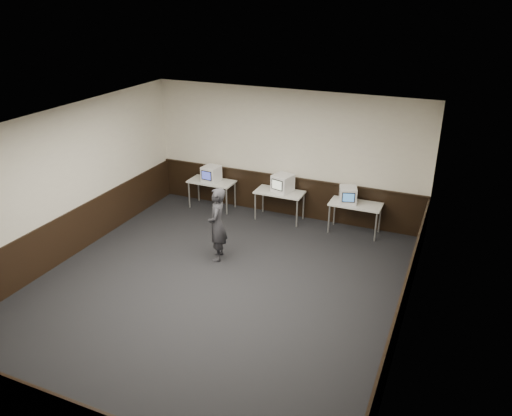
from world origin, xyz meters
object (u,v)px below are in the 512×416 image
(emac_left, at_px, (211,174))
(desk_center, at_px, (280,194))
(person, at_px, (217,224))
(desk_left, at_px, (212,183))
(desk_right, at_px, (356,206))
(emac_center, at_px, (283,183))
(emac_right, at_px, (348,195))

(emac_left, bearing_deg, desk_center, 7.38)
(person, bearing_deg, emac_left, -167.69)
(desk_left, xyz_separation_m, desk_center, (1.90, 0.00, 0.00))
(desk_center, distance_m, person, 2.45)
(desk_center, bearing_deg, desk_left, 180.00)
(desk_left, bearing_deg, desk_center, 0.00)
(desk_right, bearing_deg, emac_left, -179.57)
(desk_left, bearing_deg, desk_right, 0.00)
(desk_left, height_order, emac_left, emac_left)
(desk_center, bearing_deg, person, -101.63)
(desk_left, xyz_separation_m, emac_left, (0.01, -0.03, 0.28))
(desk_left, bearing_deg, person, -59.55)
(desk_left, relative_size, emac_left, 2.51)
(emac_center, bearing_deg, desk_left, -162.84)
(desk_left, relative_size, desk_center, 1.00)
(emac_center, relative_size, person, 0.35)
(desk_center, distance_m, desk_right, 1.90)
(desk_left, height_order, emac_right, emac_right)
(emac_right, relative_size, person, 0.31)
(emac_left, height_order, emac_center, emac_center)
(emac_center, distance_m, emac_right, 1.65)
(desk_left, xyz_separation_m, person, (1.41, -2.39, 0.13))
(desk_right, distance_m, emac_left, 3.80)
(desk_left, height_order, desk_center, same)
(emac_right, bearing_deg, person, -149.81)
(emac_right, bearing_deg, desk_right, -6.37)
(desk_left, distance_m, desk_center, 1.90)
(desk_center, relative_size, desk_right, 1.00)
(emac_left, bearing_deg, emac_center, 8.44)
(emac_left, xyz_separation_m, emac_center, (1.95, 0.07, 0.01))
(emac_left, relative_size, emac_right, 0.94)
(emac_left, distance_m, emac_center, 1.95)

